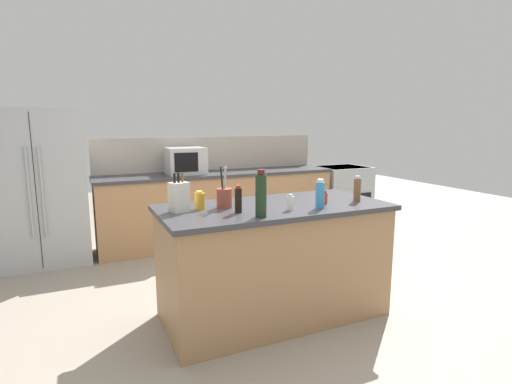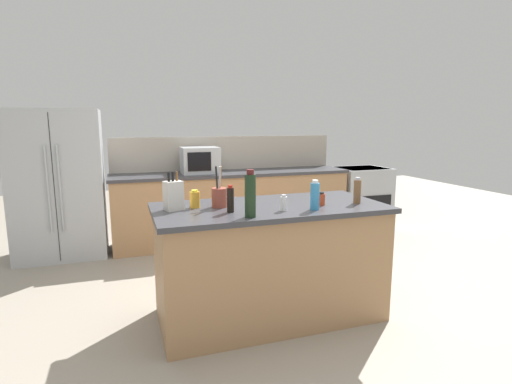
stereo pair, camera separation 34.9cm
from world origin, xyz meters
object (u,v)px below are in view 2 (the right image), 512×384
dish_soap_bottle (315,196)px  pepper_grinder (357,191)px  refrigerator (59,184)px  wine_bottle (250,195)px  range_oven (360,198)px  knife_block (173,195)px  microwave (200,160)px  soy_sauce_bottle (230,200)px  honey_jar (195,199)px  spice_jar_paprika (321,199)px  salt_shaker (284,203)px  utensil_crock (219,197)px

dish_soap_bottle → pepper_grinder: bearing=13.6°
refrigerator → wine_bottle: (1.55, -2.58, 0.23)m
range_oven → pepper_grinder: (-1.60, -2.35, 0.57)m
knife_block → microwave: bearing=57.2°
knife_block → wine_bottle: bearing=-56.9°
wine_bottle → soy_sauce_bottle: wine_bottle is taller
dish_soap_bottle → pepper_grinder: size_ratio=1.06×
soy_sauce_bottle → honey_jar: soy_sauce_bottle is taller
range_oven → honey_jar: size_ratio=6.59×
range_oven → wine_bottle: wine_bottle is taller
spice_jar_paprika → wine_bottle: bearing=-162.6°
refrigerator → knife_block: refrigerator is taller
wine_bottle → salt_shaker: bearing=20.6°
dish_soap_bottle → spice_jar_paprika: bearing=46.6°
dish_soap_bottle → spice_jar_paprika: dish_soap_bottle is taller
refrigerator → wine_bottle: size_ratio=5.20×
spice_jar_paprika → soy_sauce_bottle: soy_sauce_bottle is taller
dish_soap_bottle → pepper_grinder: dish_soap_bottle is taller
microwave → pepper_grinder: 2.49m
microwave → dish_soap_bottle: bearing=-80.6°
utensil_crock → honey_jar: (-0.19, 0.04, -0.02)m
refrigerator → utensil_crock: (1.42, -2.18, 0.15)m
pepper_grinder → soy_sauce_bottle: bearing=179.1°
spice_jar_paprika → soy_sauce_bottle: (-0.76, -0.01, 0.05)m
range_oven → honey_jar: bearing=-144.0°
range_oven → utensil_crock: bearing=-141.7°
refrigerator → range_oven: size_ratio=1.89×
pepper_grinder → range_oven: bearing=55.8°
knife_block → honey_jar: knife_block is taller
range_oven → spice_jar_paprika: (-1.91, -2.32, 0.52)m
honey_jar → microwave: bearing=78.0°
range_oven → honey_jar: 3.60m
range_oven → dish_soap_bottle: (-2.04, -2.45, 0.58)m
spice_jar_paprika → wine_bottle: 0.70m
utensil_crock → spice_jar_paprika: utensil_crock is taller
knife_block → utensil_crock: size_ratio=0.91×
honey_jar → utensil_crock: bearing=-10.8°
dish_soap_bottle → salt_shaker: bearing=170.6°
refrigerator → honey_jar: size_ratio=12.48×
spice_jar_paprika → range_oven: bearing=50.5°
dish_soap_bottle → salt_shaker: dish_soap_bottle is taller
range_oven → utensil_crock: 3.48m
salt_shaker → honey_jar: bearing=152.3°
microwave → dish_soap_bottle: 2.49m
microwave → salt_shaker: bearing=-86.0°
microwave → wine_bottle: microwave is taller
salt_shaker → pepper_grinder: 0.68m
spice_jar_paprika → soy_sauce_bottle: bearing=-179.0°
knife_block → utensil_crock: utensil_crock is taller
salt_shaker → wine_bottle: wine_bottle is taller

